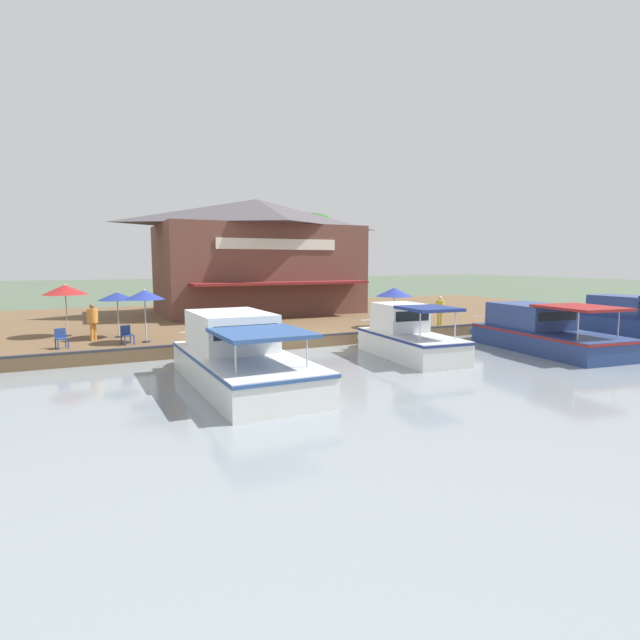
{
  "coord_description": "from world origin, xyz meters",
  "views": [
    {
      "loc": [
        21.85,
        -9.78,
        4.26
      ],
      "look_at": [
        -1.0,
        1.16,
        1.3
      ],
      "focal_mm": 28.0,
      "sensor_mm": 36.0,
      "label": 1
    }
  ],
  "objects_px": {
    "waterfront_restaurant": "(257,255)",
    "patio_umbrella_back_row": "(394,292)",
    "cafe_chair_far_corner_seat": "(61,337)",
    "motorboat_outer_channel": "(235,356)",
    "cafe_chair_under_first_umbrella": "(127,334)",
    "motorboat_nearest_quay": "(403,337)",
    "cafe_chair_beside_entrance": "(416,316)",
    "cafe_chair_back_row_seat": "(407,317)",
    "patio_umbrella_far_corner": "(117,296)",
    "person_at_quay_edge": "(440,307)",
    "motorboat_fourth_along": "(626,321)",
    "patio_umbrella_near_quay_edge": "(65,290)",
    "person_near_entrance": "(93,317)",
    "motorboat_mid_row": "(535,332)",
    "patio_umbrella_mid_patio_left": "(145,295)",
    "cafe_chair_mid_patio": "(415,313)",
    "tree_upstream_bank": "(314,243)"
  },
  "relations": [
    {
      "from": "person_near_entrance",
      "to": "cafe_chair_beside_entrance",
      "type": "bearing_deg",
      "value": 85.08
    },
    {
      "from": "patio_umbrella_near_quay_edge",
      "to": "cafe_chair_mid_patio",
      "type": "height_order",
      "value": "patio_umbrella_near_quay_edge"
    },
    {
      "from": "patio_umbrella_near_quay_edge",
      "to": "cafe_chair_beside_entrance",
      "type": "height_order",
      "value": "patio_umbrella_near_quay_edge"
    },
    {
      "from": "motorboat_fourth_along",
      "to": "motorboat_nearest_quay",
      "type": "relative_size",
      "value": 1.07
    },
    {
      "from": "patio_umbrella_back_row",
      "to": "motorboat_fourth_along",
      "type": "height_order",
      "value": "patio_umbrella_back_row"
    },
    {
      "from": "cafe_chair_beside_entrance",
      "to": "motorboat_nearest_quay",
      "type": "bearing_deg",
      "value": -41.02
    },
    {
      "from": "cafe_chair_mid_patio",
      "to": "cafe_chair_beside_entrance",
      "type": "bearing_deg",
      "value": -35.41
    },
    {
      "from": "cafe_chair_mid_patio",
      "to": "person_at_quay_edge",
      "type": "distance_m",
      "value": 2.84
    },
    {
      "from": "cafe_chair_mid_patio",
      "to": "person_at_quay_edge",
      "type": "relative_size",
      "value": 0.5
    },
    {
      "from": "cafe_chair_back_row_seat",
      "to": "patio_umbrella_back_row",
      "type": "bearing_deg",
      "value": -73.24
    },
    {
      "from": "waterfront_restaurant",
      "to": "tree_upstream_bank",
      "type": "distance_m",
      "value": 7.15
    },
    {
      "from": "person_near_entrance",
      "to": "cafe_chair_mid_patio",
      "type": "bearing_deg",
      "value": 89.84
    },
    {
      "from": "cafe_chair_under_first_umbrella",
      "to": "motorboat_mid_row",
      "type": "distance_m",
      "value": 19.17
    },
    {
      "from": "waterfront_restaurant",
      "to": "patio_umbrella_back_row",
      "type": "height_order",
      "value": "waterfront_restaurant"
    },
    {
      "from": "patio_umbrella_mid_patio_left",
      "to": "patio_umbrella_far_corner",
      "type": "distance_m",
      "value": 2.43
    },
    {
      "from": "cafe_chair_under_first_umbrella",
      "to": "waterfront_restaurant",
      "type": "bearing_deg",
      "value": 139.19
    },
    {
      "from": "cafe_chair_far_corner_seat",
      "to": "motorboat_outer_channel",
      "type": "distance_m",
      "value": 8.66
    },
    {
      "from": "waterfront_restaurant",
      "to": "person_near_entrance",
      "type": "distance_m",
      "value": 15.18
    },
    {
      "from": "motorboat_nearest_quay",
      "to": "person_at_quay_edge",
      "type": "bearing_deg",
      "value": 127.4
    },
    {
      "from": "patio_umbrella_far_corner",
      "to": "cafe_chair_mid_patio",
      "type": "relative_size",
      "value": 2.63
    },
    {
      "from": "motorboat_mid_row",
      "to": "motorboat_outer_channel",
      "type": "relative_size",
      "value": 0.95
    },
    {
      "from": "cafe_chair_back_row_seat",
      "to": "tree_upstream_bank",
      "type": "height_order",
      "value": "tree_upstream_bank"
    },
    {
      "from": "patio_umbrella_near_quay_edge",
      "to": "cafe_chair_far_corner_seat",
      "type": "relative_size",
      "value": 3.04
    },
    {
      "from": "motorboat_nearest_quay",
      "to": "cafe_chair_far_corner_seat",
      "type": "bearing_deg",
      "value": -110.61
    },
    {
      "from": "person_near_entrance",
      "to": "motorboat_nearest_quay",
      "type": "xyz_separation_m",
      "value": [
        6.99,
        12.54,
        -0.78
      ]
    },
    {
      "from": "motorboat_fourth_along",
      "to": "tree_upstream_bank",
      "type": "height_order",
      "value": "tree_upstream_bank"
    },
    {
      "from": "patio_umbrella_far_corner",
      "to": "cafe_chair_beside_entrance",
      "type": "height_order",
      "value": "patio_umbrella_far_corner"
    },
    {
      "from": "cafe_chair_under_first_umbrella",
      "to": "motorboat_mid_row",
      "type": "bearing_deg",
      "value": 70.71
    },
    {
      "from": "patio_umbrella_near_quay_edge",
      "to": "patio_umbrella_far_corner",
      "type": "bearing_deg",
      "value": 56.95
    },
    {
      "from": "cafe_chair_beside_entrance",
      "to": "cafe_chair_back_row_seat",
      "type": "relative_size",
      "value": 1.0
    },
    {
      "from": "motorboat_nearest_quay",
      "to": "tree_upstream_bank",
      "type": "height_order",
      "value": "tree_upstream_bank"
    },
    {
      "from": "person_near_entrance",
      "to": "motorboat_outer_channel",
      "type": "bearing_deg",
      "value": 27.82
    },
    {
      "from": "patio_umbrella_back_row",
      "to": "motorboat_nearest_quay",
      "type": "relative_size",
      "value": 0.33
    },
    {
      "from": "patio_umbrella_far_corner",
      "to": "person_at_quay_edge",
      "type": "height_order",
      "value": "patio_umbrella_far_corner"
    },
    {
      "from": "waterfront_restaurant",
      "to": "patio_umbrella_back_row",
      "type": "xyz_separation_m",
      "value": [
        11.7,
        4.07,
        -2.17
      ]
    },
    {
      "from": "cafe_chair_under_first_umbrella",
      "to": "cafe_chair_back_row_seat",
      "type": "distance_m",
      "value": 15.24
    },
    {
      "from": "waterfront_restaurant",
      "to": "cafe_chair_far_corner_seat",
      "type": "distance_m",
      "value": 17.41
    },
    {
      "from": "patio_umbrella_near_quay_edge",
      "to": "cafe_chair_under_first_umbrella",
      "type": "distance_m",
      "value": 5.02
    },
    {
      "from": "cafe_chair_beside_entrance",
      "to": "motorboat_nearest_quay",
      "type": "height_order",
      "value": "motorboat_nearest_quay"
    },
    {
      "from": "patio_umbrella_far_corner",
      "to": "motorboat_outer_channel",
      "type": "relative_size",
      "value": 0.24
    },
    {
      "from": "cafe_chair_under_first_umbrella",
      "to": "motorboat_nearest_quay",
      "type": "height_order",
      "value": "motorboat_nearest_quay"
    },
    {
      "from": "waterfront_restaurant",
      "to": "patio_umbrella_back_row",
      "type": "distance_m",
      "value": 12.58
    },
    {
      "from": "motorboat_outer_channel",
      "to": "cafe_chair_beside_entrance",
      "type": "bearing_deg",
      "value": 117.9
    },
    {
      "from": "patio_umbrella_far_corner",
      "to": "motorboat_nearest_quay",
      "type": "height_order",
      "value": "patio_umbrella_far_corner"
    },
    {
      "from": "waterfront_restaurant",
      "to": "patio_umbrella_far_corner",
      "type": "distance_m",
      "value": 13.79
    },
    {
      "from": "patio_umbrella_back_row",
      "to": "patio_umbrella_far_corner",
      "type": "distance_m",
      "value": 14.48
    },
    {
      "from": "person_at_quay_edge",
      "to": "motorboat_mid_row",
      "type": "bearing_deg",
      "value": 14.33
    },
    {
      "from": "person_near_entrance",
      "to": "tree_upstream_bank",
      "type": "relative_size",
      "value": 0.22
    },
    {
      "from": "patio_umbrella_mid_patio_left",
      "to": "motorboat_mid_row",
      "type": "xyz_separation_m",
      "value": [
        6.66,
        17.24,
        -1.89
      ]
    },
    {
      "from": "patio_umbrella_back_row",
      "to": "cafe_chair_under_first_umbrella",
      "type": "distance_m",
      "value": 14.15
    }
  ]
}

